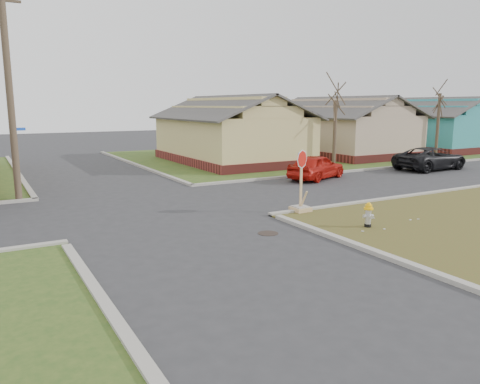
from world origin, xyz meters
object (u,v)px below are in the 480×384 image
red_sedan (316,167)px  stop_sign (301,198)px  fire_hydrant (368,213)px  utility_pole (9,88)px  dark_pickup (430,158)px

red_sedan → stop_sign: bearing=115.9°
fire_hydrant → stop_sign: (-0.54, 2.94, 0.05)m
red_sedan → fire_hydrant: bearing=129.2°
utility_pole → fire_hydrant: size_ratio=10.93×
fire_hydrant → dark_pickup: dark_pickup is taller
stop_sign → dark_pickup: 15.26m
utility_pole → dark_pickup: (23.24, -1.91, -3.97)m
utility_pole → stop_sign: bearing=-39.8°
fire_hydrant → stop_sign: stop_sign is taller
utility_pole → red_sedan: (14.62, -1.45, -3.98)m
dark_pickup → fire_hydrant: bearing=119.6°
stop_sign → dark_pickup: size_ratio=0.46×
utility_pole → stop_sign: 12.47m
red_sedan → dark_pickup: dark_pickup is taller
utility_pole → stop_sign: size_ratio=3.87×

